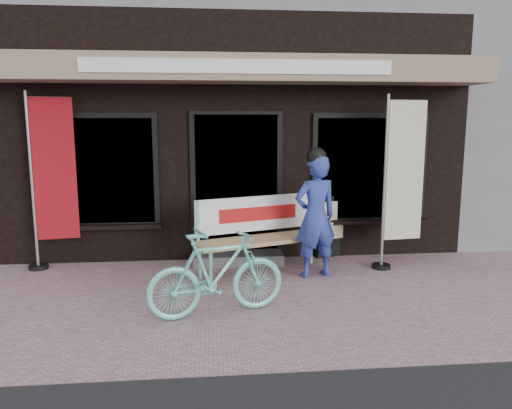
{
  "coord_description": "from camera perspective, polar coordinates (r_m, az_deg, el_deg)",
  "views": [
    {
      "loc": [
        -0.43,
        -5.31,
        2.09
      ],
      "look_at": [
        0.16,
        0.7,
        1.05
      ],
      "focal_mm": 35.0,
      "sensor_mm": 36.0,
      "label": 1
    }
  ],
  "objects": [
    {
      "name": "ground",
      "position": [
        5.72,
        -0.95,
        -11.66
      ],
      "size": [
        70.0,
        70.0,
        0.0
      ],
      "primitive_type": "plane",
      "color": "#AC838C",
      "rests_on": "ground"
    },
    {
      "name": "storefront",
      "position": [
        10.32,
        -3.33,
        14.77
      ],
      "size": [
        7.0,
        6.77,
        6.0
      ],
      "color": "black",
      "rests_on": "ground"
    },
    {
      "name": "bench",
      "position": [
        6.8,
        0.69,
        -2.79
      ],
      "size": [
        1.98,
        1.08,
        1.04
      ],
      "rotation": [
        0.0,
        0.0,
        0.33
      ],
      "color": "#6ACFC2",
      "rests_on": "ground"
    },
    {
      "name": "person",
      "position": [
        6.62,
        6.81,
        -1.09
      ],
      "size": [
        0.67,
        0.53,
        1.73
      ],
      "rotation": [
        0.0,
        0.0,
        0.26
      ],
      "color": "#2B3A96",
      "rests_on": "ground"
    },
    {
      "name": "bicycle",
      "position": [
        5.38,
        -4.5,
        -7.92
      ],
      "size": [
        1.58,
        0.82,
        0.91
      ],
      "primitive_type": "imported",
      "rotation": [
        0.0,
        0.0,
        1.84
      ],
      "color": "#6ACFC2",
      "rests_on": "ground"
    },
    {
      "name": "nobori_red",
      "position": [
        7.46,
        -22.36,
        2.73
      ],
      "size": [
        0.73,
        0.31,
        2.46
      ],
      "rotation": [
        0.0,
        0.0,
        0.17
      ],
      "color": "gray",
      "rests_on": "ground"
    },
    {
      "name": "nobori_cream",
      "position": [
        7.2,
        16.24,
        2.67
      ],
      "size": [
        0.72,
        0.29,
        2.42
      ],
      "rotation": [
        0.0,
        0.0,
        0.11
      ],
      "color": "gray",
      "rests_on": "ground"
    },
    {
      "name": "menu_stand",
      "position": [
        7.68,
        8.48,
        -2.41
      ],
      "size": [
        0.47,
        0.25,
        0.94
      ],
      "rotation": [
        0.0,
        0.0,
        0.36
      ],
      "color": "black",
      "rests_on": "ground"
    }
  ]
}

